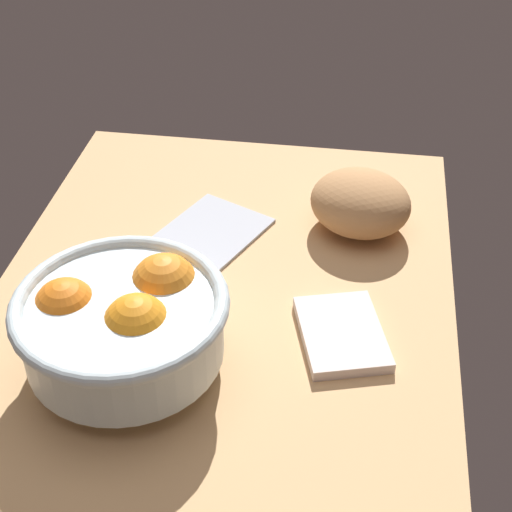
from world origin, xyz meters
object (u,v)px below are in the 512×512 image
object	(u,v)px
bread_loaf	(360,203)
napkin_folded	(209,233)
napkin_spare	(342,334)
fruit_bowl	(124,322)

from	to	relation	value
bread_loaf	napkin_folded	xyz separation A→B (cm)	(4.77, -19.02, -3.40)
napkin_folded	napkin_spare	size ratio (longest dim) A/B	1.23
fruit_bowl	napkin_spare	world-z (taller)	fruit_bowl
fruit_bowl	bread_loaf	size ratio (longest dim) A/B	1.67
fruit_bowl	bread_loaf	bearing A→B (deg)	141.71
fruit_bowl	napkin_folded	xyz separation A→B (cm)	(-23.94, 3.65, -5.78)
bread_loaf	napkin_folded	bearing A→B (deg)	-75.91
fruit_bowl	napkin_folded	distance (cm)	24.90
bread_loaf	napkin_folded	world-z (taller)	bread_loaf
bread_loaf	napkin_spare	size ratio (longest dim) A/B	1.09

